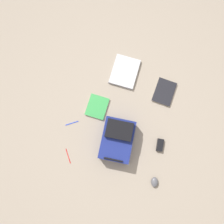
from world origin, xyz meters
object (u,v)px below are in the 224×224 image
at_px(backpack, 117,139).
at_px(computer_mouse, 155,182).
at_px(pen_blue, 68,156).
at_px(book_manual, 97,107).
at_px(pen_black, 72,123).
at_px(book_blue, 164,92).
at_px(laptop, 125,72).
at_px(power_brick, 160,145).

height_order(backpack, computer_mouse, backpack).
distance_m(backpack, pen_blue, 0.52).
height_order(book_manual, pen_black, book_manual).
bearing_deg(book_manual, computer_mouse, 136.09).
bearing_deg(book_manual, book_blue, -158.38).
xyz_separation_m(backpack, laptop, (0.03, -0.71, -0.07)).
bearing_deg(backpack, laptop, -87.76).
height_order(computer_mouse, pen_blue, computer_mouse).
distance_m(backpack, pen_black, 0.49).
relative_size(power_brick, pen_blue, 0.81).
relative_size(book_blue, power_brick, 2.42).
distance_m(book_manual, pen_blue, 0.57).
relative_size(computer_mouse, pen_blue, 0.63).
bearing_deg(pen_blue, laptop, -114.29).
height_order(laptop, power_brick, power_brick).
relative_size(pen_black, pen_blue, 0.91).
height_order(backpack, book_blue, backpack).
bearing_deg(laptop, power_brick, 123.12).
height_order(backpack, book_manual, backpack).
bearing_deg(laptop, book_manual, 61.58).
bearing_deg(computer_mouse, laptop, -73.69).
distance_m(book_blue, computer_mouse, 0.91).
height_order(computer_mouse, pen_black, computer_mouse).
distance_m(book_blue, power_brick, 0.55).
bearing_deg(pen_black, computer_mouse, 153.89).
distance_m(book_manual, pen_black, 0.31).
distance_m(backpack, power_brick, 0.43).
bearing_deg(backpack, power_brick, -178.46).
height_order(laptop, pen_black, laptop).
bearing_deg(backpack, book_manual, -49.71).
xyz_separation_m(power_brick, pen_black, (0.91, -0.08, -0.01)).
bearing_deg(pen_blue, power_brick, -164.34).
relative_size(laptop, pen_black, 2.66).
relative_size(book_manual, power_brick, 2.10).
bearing_deg(book_manual, power_brick, 157.23).
bearing_deg(book_blue, backpack, 53.86).
bearing_deg(pen_blue, book_blue, -137.37).
distance_m(book_manual, power_brick, 0.74).
height_order(book_manual, computer_mouse, computer_mouse).
xyz_separation_m(backpack, power_brick, (-0.43, -0.01, -0.07)).
height_order(backpack, pen_blue, backpack).
bearing_deg(computer_mouse, pen_black, -32.66).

